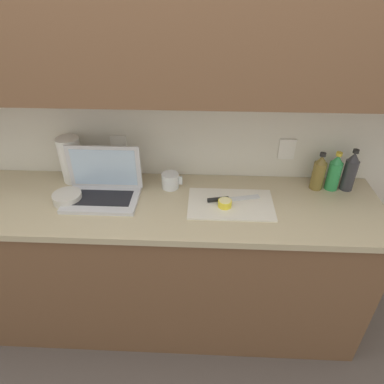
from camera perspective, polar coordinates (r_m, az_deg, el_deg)
ground_plane at (r=2.43m, az=-3.68°, el=-19.64°), size 12.00×12.00×0.00m
wall_back at (r=1.71m, az=-4.88°, el=20.61°), size 5.20×0.38×2.60m
counter_unit at (r=2.07m, az=-4.68°, el=-11.83°), size 2.27×0.59×0.91m
laptop at (r=1.85m, az=-14.64°, el=0.90°), size 0.39×0.25×0.26m
cutting_board at (r=1.77m, az=6.46°, el=-1.92°), size 0.44×0.27×0.01m
knife at (r=1.78m, az=5.45°, el=-1.15°), size 0.28×0.09×0.02m
lemon_half_cut at (r=1.73m, az=5.49°, el=-1.89°), size 0.07×0.07×0.04m
bottle_green_soda at (r=1.96m, az=20.37°, el=3.05°), size 0.07×0.07×0.22m
bottle_oil_tall at (r=1.99m, az=22.63°, el=3.00°), size 0.07×0.07×0.22m
bottle_water_clear at (r=2.01m, az=24.85°, el=3.11°), size 0.07×0.07×0.24m
measuring_cup at (r=1.88m, az=-3.62°, el=1.90°), size 0.11×0.09×0.09m
bowl_white at (r=1.88m, az=-20.05°, el=-0.88°), size 0.15×0.15×0.05m
paper_towel_roll at (r=2.01m, az=-19.48°, el=5.09°), size 0.12×0.12×0.26m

